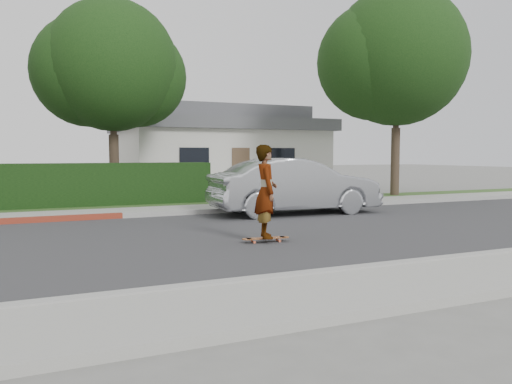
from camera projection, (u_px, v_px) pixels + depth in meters
ground at (103, 245)px, 9.85m from camera, size 120.00×120.00×0.00m
road at (103, 245)px, 9.85m from camera, size 60.00×8.00×0.01m
curb_near at (145, 295)px, 6.10m from camera, size 60.00×0.20×0.15m
sidewalk_near at (162, 318)px, 5.28m from camera, size 60.00×1.60×0.12m
curb_far at (85, 217)px, 13.58m from camera, size 60.00×0.20×0.15m
sidewalk_far at (82, 214)px, 14.40m from camera, size 60.00×1.60×0.12m
planting_strip at (78, 209)px, 15.86m from camera, size 60.00×1.60×0.10m
tree_center at (111, 70)px, 18.45m from camera, size 5.66×4.84×7.44m
tree_right at (394, 61)px, 20.55m from camera, size 6.32×5.60×8.56m
house at (217, 149)px, 27.50m from camera, size 10.60×8.60×4.30m
skateboard at (266, 238)px, 10.14m from camera, size 1.01×0.31×0.09m
skateboarder at (266, 191)px, 10.07m from camera, size 0.61×0.78×1.89m
car_silver at (295, 186)px, 14.94m from camera, size 5.15×1.96×1.68m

